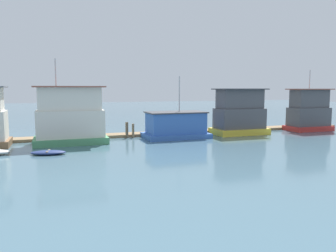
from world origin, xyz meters
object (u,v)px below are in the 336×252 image
object	(u,v)px
houseboat_red	(309,112)
houseboat_blue	(176,125)
houseboat_yellow	(239,114)
mooring_post_near_right	(133,131)
dinghy_navy	(48,152)
houseboat_green	(70,117)
mooring_post_centre	(127,130)

from	to	relation	value
houseboat_red	houseboat_blue	bearing A→B (deg)	-179.22
houseboat_yellow	mooring_post_near_right	world-z (taller)	houseboat_yellow
houseboat_blue	dinghy_navy	distance (m)	14.15
houseboat_green	houseboat_blue	world-z (taller)	houseboat_green
houseboat_green	mooring_post_near_right	xyz separation A→B (m)	(6.60, 1.65, -1.80)
houseboat_yellow	houseboat_red	xyz separation A→B (m)	(10.21, 0.07, 0.01)
mooring_post_centre	mooring_post_near_right	world-z (taller)	mooring_post_centre
houseboat_blue	mooring_post_centre	xyz separation A→B (m)	(-5.09, 1.52, -0.48)
houseboat_blue	houseboat_yellow	xyz separation A→B (m)	(8.05, 0.18, 1.06)
houseboat_green	mooring_post_centre	distance (m)	6.37
houseboat_green	mooring_post_near_right	world-z (taller)	houseboat_green
houseboat_red	dinghy_navy	world-z (taller)	houseboat_red
houseboat_red	dinghy_navy	xyz separation A→B (m)	(-31.31, -5.59, -2.22)
houseboat_green	houseboat_red	distance (m)	29.26
dinghy_navy	mooring_post_centre	size ratio (longest dim) A/B	1.72
houseboat_blue	mooring_post_near_right	xyz separation A→B (m)	(-4.40, 1.52, -0.57)
houseboat_red	dinghy_navy	distance (m)	31.88
mooring_post_near_right	houseboat_red	bearing A→B (deg)	-3.21
houseboat_green	houseboat_blue	bearing A→B (deg)	0.68
dinghy_navy	houseboat_green	bearing A→B (deg)	68.54
houseboat_green	houseboat_red	world-z (taller)	houseboat_green
houseboat_yellow	mooring_post_centre	xyz separation A→B (m)	(-13.14, 1.34, -1.53)
houseboat_red	mooring_post_near_right	size ratio (longest dim) A/B	5.03
houseboat_red	houseboat_green	bearing A→B (deg)	-179.26
houseboat_blue	mooring_post_centre	world-z (taller)	houseboat_blue
houseboat_red	mooring_post_centre	size ratio (longest dim) A/B	4.48
dinghy_navy	mooring_post_near_right	xyz separation A→B (m)	(8.65, 6.86, 0.58)
dinghy_navy	houseboat_yellow	bearing A→B (deg)	14.68
mooring_post_near_right	houseboat_blue	bearing A→B (deg)	-19.05
mooring_post_near_right	houseboat_yellow	bearing A→B (deg)	-6.12
houseboat_red	houseboat_yellow	bearing A→B (deg)	-179.63
houseboat_blue	dinghy_navy	xyz separation A→B (m)	(-13.05, -5.34, -1.15)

